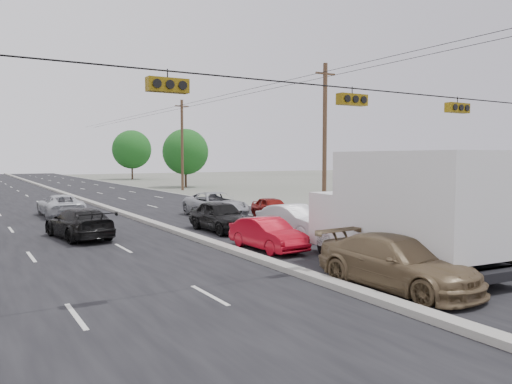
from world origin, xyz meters
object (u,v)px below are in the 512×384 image
tree_right_mid (185,152)px  queue_car_c (216,205)px  utility_pole_right_b (325,136)px  red_sedan (268,234)px  oncoming_far (60,206)px  black_suv (483,238)px  utility_pole_right_c (182,144)px  tan_sedan (397,263)px  queue_car_b (296,221)px  oncoming_near (79,223)px  box_truck (403,209)px  queue_car_a (221,216)px  queue_car_e (272,208)px  tree_right_far (132,149)px

tree_right_mid → queue_car_c: 31.40m
utility_pole_right_b → tree_right_mid: bearing=85.2°
red_sedan → oncoming_far: oncoming_far is taller
tree_right_mid → black_suv: bearing=-99.9°
utility_pole_right_c → tan_sedan: utility_pole_right_c is taller
queue_car_b → tree_right_mid: bearing=70.8°
oncoming_far → queue_car_c: bearing=145.8°
queue_car_c → red_sedan: bearing=-104.7°
black_suv → queue_car_b: black_suv is taller
red_sedan → oncoming_near: bearing=128.5°
utility_pole_right_b → queue_car_c: utility_pole_right_b is taller
oncoming_far → red_sedan: bearing=106.1°
queue_car_b → oncoming_near: (-8.66, 4.61, -0.03)m
utility_pole_right_b → oncoming_far: (-16.10, 5.91, -4.44)m
utility_pole_right_c → red_sedan: utility_pole_right_c is taller
utility_pole_right_c → oncoming_far: 25.36m
tan_sedan → black_suv: size_ratio=0.89×
red_sedan → utility_pole_right_c: bearing=70.4°
utility_pole_right_c → black_suv: utility_pole_right_c is taller
black_suv → tan_sedan: bearing=-164.8°
box_truck → oncoming_far: size_ratio=1.62×
tan_sedan → queue_car_a: bearing=83.4°
utility_pole_right_b → tan_sedan: size_ratio=2.00×
tree_right_mid → queue_car_a: 37.39m
queue_car_c → queue_car_e: size_ratio=1.44×
queue_car_b → queue_car_e: bearing=62.8°
utility_pole_right_c → oncoming_near: utility_pole_right_c is taller
oncoming_near → queue_car_e: bearing=-179.6°
box_truck → black_suv: 3.75m
queue_car_c → oncoming_far: 9.69m
tree_right_far → red_sedan: size_ratio=2.12×
black_suv → tree_right_mid: bearing=83.1°
utility_pole_right_c → tree_right_far: 30.20m
queue_car_c → utility_pole_right_c: bearing=73.1°
queue_car_a → queue_car_b: size_ratio=1.01×
red_sedan → tree_right_mid: bearing=69.2°
utility_pole_right_b → black_suv: utility_pole_right_b is taller
black_suv → oncoming_far: 24.18m
utility_pole_right_b → queue_car_e: 7.35m
tree_right_mid → queue_car_b: bearing=-105.7°
tan_sedan → queue_car_a: size_ratio=1.12×
queue_car_b → oncoming_far: size_ratio=0.91×
red_sedan → queue_car_c: bearing=71.9°
red_sedan → queue_car_b: 3.58m
queue_car_b → oncoming_far: queue_car_b is taller
utility_pole_right_c → tree_right_mid: utility_pole_right_c is taller
utility_pole_right_c → queue_car_e: size_ratio=2.65×
utility_pole_right_b → black_suv: size_ratio=1.78×
tree_right_mid → box_truck: bearing=-104.3°
red_sedan → queue_car_c: (3.12, 10.91, 0.12)m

